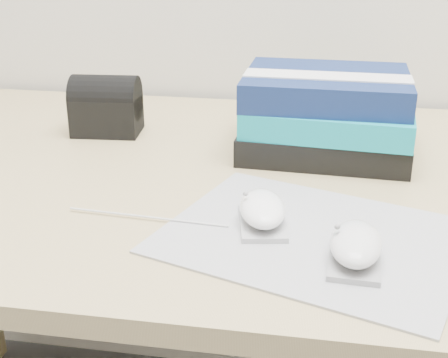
% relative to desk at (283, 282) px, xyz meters
% --- Properties ---
extents(desk, '(1.60, 0.80, 0.73)m').
position_rel_desk_xyz_m(desk, '(0.00, 0.00, 0.00)').
color(desk, tan).
rests_on(desk, ground).
extents(mousepad, '(0.42, 0.37, 0.00)m').
position_rel_desk_xyz_m(mousepad, '(0.05, -0.26, 0.24)').
color(mousepad, gray).
rests_on(mousepad, desk).
extents(mouse_rear, '(0.08, 0.11, 0.04)m').
position_rel_desk_xyz_m(mouse_rear, '(-0.02, -0.24, 0.26)').
color(mouse_rear, '#A3A3A6').
rests_on(mouse_rear, mousepad).
extents(mouse_front, '(0.06, 0.11, 0.04)m').
position_rel_desk_xyz_m(mouse_front, '(0.10, -0.31, 0.26)').
color(mouse_front, gray).
rests_on(mouse_front, mousepad).
extents(usb_cable, '(0.22, 0.02, 0.00)m').
position_rel_desk_xyz_m(usb_cable, '(-0.17, -0.25, 0.24)').
color(usb_cable, silver).
rests_on(usb_cable, mousepad).
extents(book_stack, '(0.28, 0.23, 0.13)m').
position_rel_desk_xyz_m(book_stack, '(0.06, 0.05, 0.30)').
color(book_stack, black).
rests_on(book_stack, desk).
extents(pouch, '(0.12, 0.09, 0.11)m').
position_rel_desk_xyz_m(pouch, '(-0.33, 0.08, 0.29)').
color(pouch, black).
rests_on(pouch, desk).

